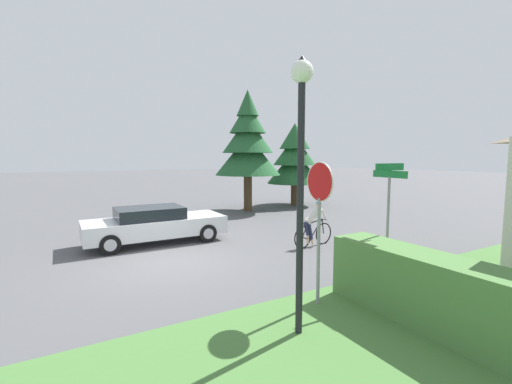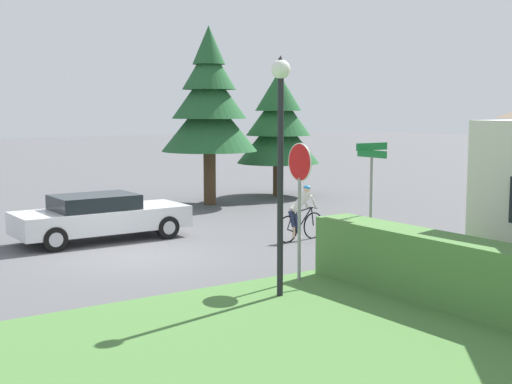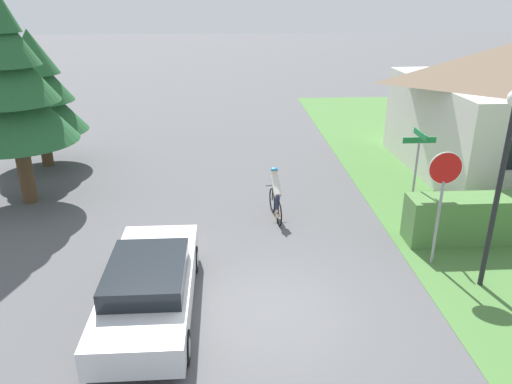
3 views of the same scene
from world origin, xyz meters
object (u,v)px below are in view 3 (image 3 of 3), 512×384
street_lamp (506,152)px  conifer_tall_near (9,83)px  sedan_left_lane (149,286)px  street_name_sign (417,163)px  cyclist (276,196)px  conifer_tall_far (36,89)px  stop_sign (443,185)px

street_lamp → conifer_tall_near: size_ratio=0.69×
sedan_left_lane → conifer_tall_near: bearing=36.8°
street_name_sign → sedan_left_lane: bearing=-152.0°
cyclist → street_name_sign: bearing=-110.1°
street_lamp → conifer_tall_near: 13.34m
cyclist → street_name_sign: size_ratio=0.61×
conifer_tall_far → stop_sign: bearing=-34.3°
street_name_sign → conifer_tall_near: 11.88m
sedan_left_lane → conifer_tall_near: 8.37m
sedan_left_lane → street_lamp: street_lamp is taller
cyclist → conifer_tall_near: (-7.72, 1.70, 3.04)m
street_lamp → cyclist: bearing=138.3°
cyclist → conifer_tall_near: 8.47m
street_name_sign → street_lamp: bearing=-77.6°
street_name_sign → conifer_tall_near: conifer_tall_near is taller
cyclist → street_lamp: size_ratio=0.38×
street_name_sign → conifer_tall_far: 13.58m
sedan_left_lane → street_name_sign: 7.78m
cyclist → street_lamp: (4.37, -3.89, 2.48)m
sedan_left_lane → street_name_sign: size_ratio=1.65×
sedan_left_lane → stop_sign: stop_sign is taller
sedan_left_lane → cyclist: cyclist is taller
sedan_left_lane → street_lamp: bearing=-85.3°
sedan_left_lane → cyclist: bearing=-34.2°
conifer_tall_near → street_name_sign: bearing=-12.9°
sedan_left_lane → conifer_tall_far: conifer_tall_far is taller
cyclist → conifer_tall_near: size_ratio=0.26×
stop_sign → street_lamp: size_ratio=0.63×
street_name_sign → stop_sign: bearing=-92.6°
stop_sign → street_name_sign: (0.09, 1.93, -0.12)m
street_lamp → conifer_tall_far: (-12.69, 9.19, -0.27)m
conifer_tall_near → cyclist: bearing=-12.4°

